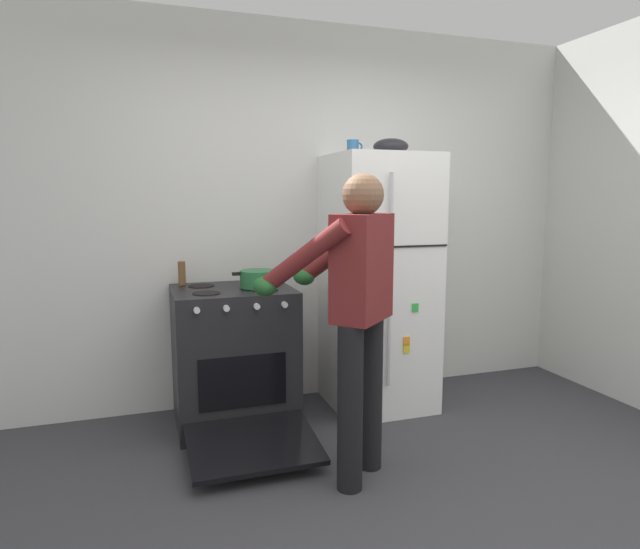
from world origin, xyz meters
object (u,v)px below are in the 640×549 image
at_px(refrigerator, 378,282).
at_px(stove_range, 234,358).
at_px(mixing_bowl, 391,147).
at_px(person_cook, 354,299).
at_px(pepper_mill, 182,273).
at_px(coffee_mug, 353,147).
at_px(red_pot, 258,279).

distance_m(refrigerator, stove_range, 1.12).
height_order(refrigerator, mixing_bowl, mixing_bowl).
bearing_deg(person_cook, pepper_mill, 125.06).
distance_m(refrigerator, mixing_bowl, 0.94).
height_order(person_cook, pepper_mill, person_cook).
xyz_separation_m(coffee_mug, pepper_mill, (-1.15, 0.15, -0.84)).
xyz_separation_m(stove_range, coffee_mug, (0.85, 0.07, 1.38)).
bearing_deg(mixing_bowl, person_cook, -124.61).
xyz_separation_m(red_pot, mixing_bowl, (0.95, 0.05, 0.87)).
height_order(red_pot, coffee_mug, coffee_mug).
height_order(person_cook, coffee_mug, coffee_mug).
xyz_separation_m(coffee_mug, mixing_bowl, (0.26, -0.05, 0.01)).
bearing_deg(mixing_bowl, stove_range, -179.08).
relative_size(pepper_mill, mixing_bowl, 0.65).
bearing_deg(stove_range, pepper_mill, 144.02).
bearing_deg(red_pot, person_cook, -69.64).
xyz_separation_m(pepper_mill, mixing_bowl, (1.41, -0.20, 0.84)).
relative_size(stove_range, person_cook, 0.76).
relative_size(refrigerator, coffee_mug, 15.82).
bearing_deg(red_pot, stove_range, 168.62).
bearing_deg(red_pot, coffee_mug, 8.24).
xyz_separation_m(stove_range, mixing_bowl, (1.11, 0.02, 1.39)).
height_order(stove_range, pepper_mill, pepper_mill).
xyz_separation_m(stove_range, pepper_mill, (-0.30, 0.22, 0.54)).
bearing_deg(pepper_mill, mixing_bowl, -8.08).
relative_size(person_cook, red_pot, 4.79).
relative_size(stove_range, mixing_bowl, 5.03).
xyz_separation_m(red_pot, pepper_mill, (-0.46, 0.25, 0.02)).
bearing_deg(person_cook, stove_range, 118.23).
bearing_deg(coffee_mug, refrigerator, -15.83).
height_order(stove_range, mixing_bowl, mixing_bowl).
bearing_deg(pepper_mill, stove_range, -35.98).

